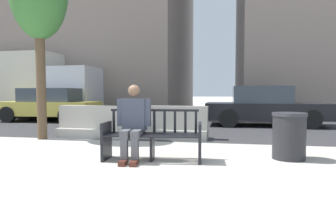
# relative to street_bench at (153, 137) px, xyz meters

# --- Properties ---
(ground_plane) EXTENTS (200.00, 200.00, 0.00)m
(ground_plane) POSITION_rel_street_bench_xyz_m (0.27, -0.73, -0.40)
(ground_plane) COLOR #B7B2A8
(street_asphalt) EXTENTS (120.00, 12.00, 0.01)m
(street_asphalt) POSITION_rel_street_bench_xyz_m (0.27, 7.97, -0.39)
(street_asphalt) COLOR #333335
(street_asphalt) RESTS_ON ground
(street_bench) EXTENTS (1.73, 0.66, 0.88)m
(street_bench) POSITION_rel_street_bench_xyz_m (0.00, 0.00, 0.00)
(street_bench) COLOR black
(street_bench) RESTS_ON ground
(seated_person) EXTENTS (0.59, 0.75, 1.31)m
(seated_person) POSITION_rel_street_bench_xyz_m (-0.32, -0.08, 0.29)
(seated_person) COLOR #383D4C
(seated_person) RESTS_ON ground
(jersey_barrier_centre) EXTENTS (2.01, 0.72, 0.84)m
(jersey_barrier_centre) POSITION_rel_street_bench_xyz_m (-0.17, 2.52, -0.06)
(jersey_barrier_centre) COLOR gray
(jersey_barrier_centre) RESTS_ON ground
(jersey_barrier_left) EXTENTS (2.02, 0.75, 0.84)m
(jersey_barrier_left) POSITION_rel_street_bench_xyz_m (-2.11, 2.39, -0.06)
(jersey_barrier_left) COLOR #ADA89E
(jersey_barrier_left) RESTS_ON ground
(car_taxi_near) EXTENTS (4.06, 1.97, 1.37)m
(car_taxi_near) POSITION_rel_street_bench_xyz_m (-5.88, 6.27, 0.30)
(car_taxi_near) COLOR #DBC64C
(car_taxi_near) RESTS_ON ground
(car_sedan_mid) EXTENTS (4.22, 2.01, 1.41)m
(car_sedan_mid) POSITION_rel_street_bench_xyz_m (2.66, 6.13, 0.30)
(car_sedan_mid) COLOR black
(car_sedan_mid) RESTS_ON ground
(delivery_truck) EXTENTS (6.88, 2.56, 3.05)m
(delivery_truck) POSITION_rel_street_bench_xyz_m (-8.12, 8.03, 1.29)
(delivery_truck) COLOR silver
(delivery_truck) RESTS_ON ground
(trash_bin) EXTENTS (0.59, 0.59, 0.82)m
(trash_bin) POSITION_rel_street_bench_xyz_m (2.36, 0.51, 0.02)
(trash_bin) COLOR #232326
(trash_bin) RESTS_ON ground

